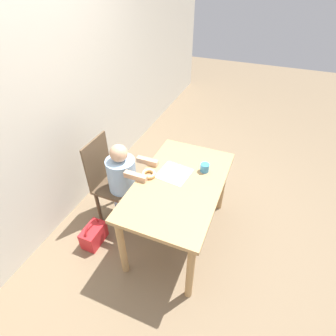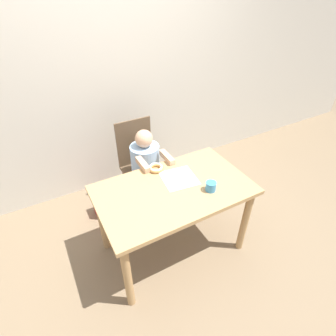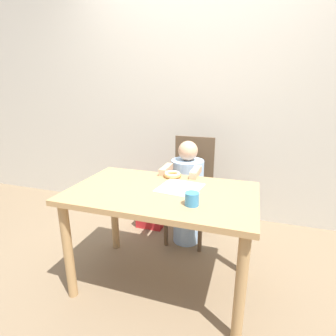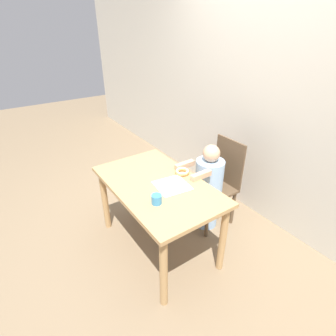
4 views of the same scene
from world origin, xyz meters
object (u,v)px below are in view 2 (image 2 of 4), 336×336
object	(u,v)px
chair	(141,166)
donut	(156,168)
child_figure	(146,173)
cup	(211,186)
handbag	(107,204)

from	to	relation	value
chair	donut	distance (m)	0.51
child_figure	cup	xyz separation A→B (m)	(0.21, -0.73, 0.29)
chair	cup	size ratio (longest dim) A/B	11.45
chair	handbag	bearing A→B (deg)	178.24
chair	child_figure	xyz separation A→B (m)	(-0.00, -0.13, -0.00)
child_figure	chair	bearing A→B (deg)	90.00
chair	child_figure	bearing A→B (deg)	-90.00
handbag	cup	distance (m)	1.24
cup	handbag	bearing A→B (deg)	124.98
chair	donut	xyz separation A→B (m)	(-0.04, -0.43, 0.27)
child_figure	cup	world-z (taller)	child_figure
chair	donut	world-z (taller)	chair
donut	cup	xyz separation A→B (m)	(0.25, -0.43, 0.02)
handbag	cup	xyz separation A→B (m)	(0.61, -0.87, 0.64)
chair	cup	distance (m)	0.93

